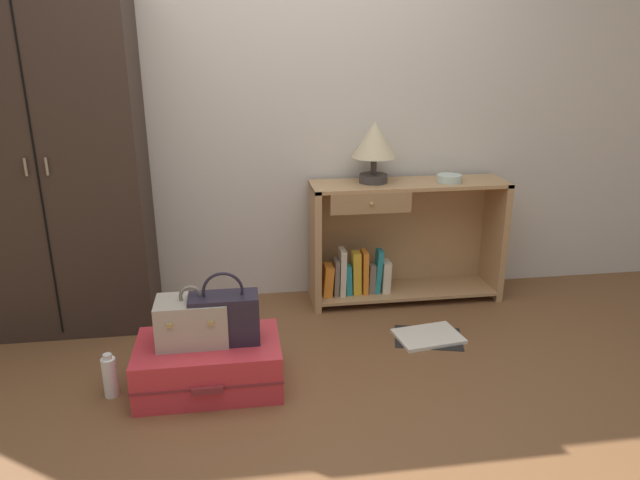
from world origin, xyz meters
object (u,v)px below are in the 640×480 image
object	(u,v)px
wardrobe	(50,158)
bookshelf	(397,242)
bottle	(110,376)
bowl	(449,178)
open_book_on_floor	(428,337)
handbag	(224,317)
train_case	(192,321)
suitcase_large	(209,365)
table_lamp	(374,143)

from	to	relation	value
wardrobe	bookshelf	distance (m)	2.06
wardrobe	bottle	size ratio (longest dim) A/B	8.98
bowl	open_book_on_floor	bearing A→B (deg)	-116.21
handbag	train_case	bearing A→B (deg)	174.08
bookshelf	train_case	distance (m)	1.49
wardrobe	train_case	size ratio (longest dim) A/B	5.99
bowl	bookshelf	bearing A→B (deg)	170.75
bowl	suitcase_large	bearing A→B (deg)	-150.09
bottle	open_book_on_floor	world-z (taller)	bottle
table_lamp	open_book_on_floor	bearing A→B (deg)	-70.66
bookshelf	bottle	size ratio (longest dim) A/B	5.50
table_lamp	train_case	distance (m)	1.51
handbag	bottle	size ratio (longest dim) A/B	1.60
wardrobe	bowl	bearing A→B (deg)	0.68
open_book_on_floor	table_lamp	bearing A→B (deg)	109.34
bowl	bottle	size ratio (longest dim) A/B	0.68
bowl	bottle	xyz separation A→B (m)	(-1.90, -0.84, -0.68)
wardrobe	bookshelf	world-z (taller)	wardrobe
bookshelf	handbag	xyz separation A→B (m)	(-1.06, -0.88, -0.01)
open_book_on_floor	bottle	bearing A→B (deg)	-168.88
table_lamp	wardrobe	bearing A→B (deg)	-177.43
bowl	handbag	xyz separation A→B (m)	(-1.36, -0.83, -0.43)
wardrobe	handbag	world-z (taller)	wardrobe
bowl	open_book_on_floor	distance (m)	0.97
wardrobe	train_case	xyz separation A→B (m)	(0.75, -0.79, -0.63)
handbag	open_book_on_floor	world-z (taller)	handbag
bowl	train_case	size ratio (longest dim) A/B	0.46
table_lamp	bowl	bearing A→B (deg)	-6.73
handbag	bookshelf	bearing A→B (deg)	39.49
bookshelf	open_book_on_floor	size ratio (longest dim) A/B	2.81
bookshelf	handbag	size ratio (longest dim) A/B	3.43
train_case	bookshelf	bearing A→B (deg)	35.42
bookshelf	train_case	size ratio (longest dim) A/B	3.67
wardrobe	bowl	size ratio (longest dim) A/B	13.12
bowl	train_case	distance (m)	1.77
table_lamp	open_book_on_floor	size ratio (longest dim) A/B	0.86
table_lamp	handbag	size ratio (longest dim) A/B	1.05
bottle	train_case	bearing A→B (deg)	4.53
train_case	open_book_on_floor	distance (m)	1.33
table_lamp	open_book_on_floor	world-z (taller)	table_lamp
table_lamp	handbag	xyz separation A→B (m)	(-0.90, -0.88, -0.64)
bookshelf	bowl	distance (m)	0.51
train_case	handbag	distance (m)	0.15
suitcase_large	open_book_on_floor	size ratio (longest dim) A/B	1.59
table_lamp	suitcase_large	distance (m)	1.59
open_book_on_floor	suitcase_large	bearing A→B (deg)	-165.36
bowl	open_book_on_floor	size ratio (longest dim) A/B	0.35
wardrobe	suitcase_large	distance (m)	1.43
bookshelf	train_case	world-z (taller)	bookshelf
wardrobe	train_case	distance (m)	1.26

